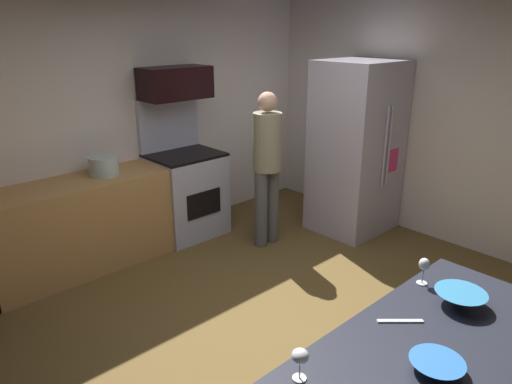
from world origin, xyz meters
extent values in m
cube|color=brown|center=(0.00, 0.00, -0.01)|extent=(5.20, 4.80, 0.02)
cube|color=silver|center=(0.00, 2.34, 1.30)|extent=(5.20, 0.12, 2.60)
cube|color=silver|center=(2.54, 0.00, 1.30)|extent=(0.12, 4.80, 2.60)
cube|color=#B08048|center=(-0.90, 1.98, 0.45)|extent=(2.40, 0.60, 0.90)
cube|color=#AEB1C5|center=(0.50, 1.96, 0.46)|extent=(0.76, 0.64, 0.92)
cube|color=black|center=(0.50, 1.96, 0.94)|extent=(0.76, 0.64, 0.03)
cube|color=#AEB1C5|center=(0.50, 2.25, 1.24)|extent=(0.76, 0.06, 0.59)
cube|color=black|center=(0.50, 1.63, 0.45)|extent=(0.44, 0.01, 0.28)
cube|color=black|center=(0.50, 2.06, 1.71)|extent=(0.74, 0.38, 0.34)
cube|color=#B8B1C4|center=(2.03, 0.78, 0.97)|extent=(0.87, 0.76, 1.94)
cylinder|color=#B8B1C4|center=(1.99, 0.38, 1.06)|extent=(0.02, 0.02, 0.87)
cylinder|color=#B8B1C4|center=(2.07, 0.38, 1.06)|extent=(0.02, 0.02, 0.87)
cube|color=#EF3782|center=(2.19, 0.39, 0.87)|extent=(0.20, 0.01, 0.26)
cylinder|color=#555555|center=(0.90, 1.15, 0.42)|extent=(0.14, 0.14, 0.85)
cylinder|color=#555555|center=(1.07, 1.15, 0.42)|extent=(0.14, 0.14, 0.85)
cylinder|color=gray|center=(0.98, 1.15, 1.15)|extent=(0.30, 0.30, 0.60)
sphere|color=tan|center=(0.98, 1.15, 1.56)|extent=(0.20, 0.20, 0.20)
cone|color=#2C6BBB|center=(-0.66, -1.58, 0.93)|extent=(0.23, 0.23, 0.05)
cone|color=teal|center=(-0.10, -1.42, 0.94)|extent=(0.26, 0.26, 0.08)
cylinder|color=silver|center=(-1.12, -1.21, 0.90)|extent=(0.06, 0.06, 0.01)
cylinder|color=silver|center=(-1.12, -1.21, 0.95)|extent=(0.01, 0.01, 0.08)
ellipsoid|color=silver|center=(-1.12, -1.21, 1.02)|extent=(0.07, 0.07, 0.06)
cylinder|color=silver|center=(-0.04, -1.17, 0.90)|extent=(0.06, 0.06, 0.01)
cylinder|color=silver|center=(-0.04, -1.17, 0.95)|extent=(0.01, 0.01, 0.08)
ellipsoid|color=silver|center=(-0.04, -1.17, 1.03)|extent=(0.06, 0.06, 0.07)
cube|color=#B7BABF|center=(-0.46, -1.28, 0.90)|extent=(0.18, 0.17, 0.01)
cylinder|color=#AEC3BC|center=(-0.43, 1.98, 0.99)|extent=(0.28, 0.28, 0.19)
camera|label=1|loc=(-2.33, -2.25, 2.29)|focal=33.01mm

